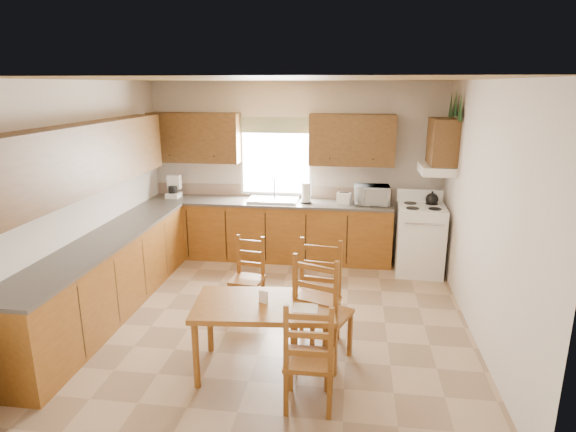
# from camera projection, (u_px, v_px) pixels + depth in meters

# --- Properties ---
(floor) EXTENTS (4.50, 4.50, 0.00)m
(floor) POSITION_uv_depth(u_px,v_px,m) (272.00, 316.00, 5.70)
(floor) COLOR #9D8062
(floor) RESTS_ON ground
(ceiling) EXTENTS (4.50, 4.50, 0.00)m
(ceiling) POSITION_uv_depth(u_px,v_px,m) (270.00, 79.00, 4.99)
(ceiling) COLOR olive
(ceiling) RESTS_ON floor
(wall_left) EXTENTS (4.50, 4.50, 0.00)m
(wall_left) POSITION_uv_depth(u_px,v_px,m) (82.00, 199.00, 5.63)
(wall_left) COLOR beige
(wall_left) RESTS_ON floor
(wall_right) EXTENTS (4.50, 4.50, 0.00)m
(wall_right) POSITION_uv_depth(u_px,v_px,m) (482.00, 212.00, 5.05)
(wall_right) COLOR beige
(wall_right) RESTS_ON floor
(wall_back) EXTENTS (4.50, 4.50, 0.00)m
(wall_back) POSITION_uv_depth(u_px,v_px,m) (295.00, 170.00, 7.49)
(wall_back) COLOR beige
(wall_back) RESTS_ON floor
(wall_front) EXTENTS (4.50, 4.50, 0.00)m
(wall_front) POSITION_uv_depth(u_px,v_px,m) (214.00, 287.00, 3.19)
(wall_front) COLOR beige
(wall_front) RESTS_ON floor
(lower_cab_back) EXTENTS (3.75, 0.60, 0.88)m
(lower_cab_back) POSITION_uv_depth(u_px,v_px,m) (269.00, 231.00, 7.50)
(lower_cab_back) COLOR brown
(lower_cab_back) RESTS_ON floor
(lower_cab_left) EXTENTS (0.60, 3.60, 0.88)m
(lower_cab_left) POSITION_uv_depth(u_px,v_px,m) (107.00, 277.00, 5.69)
(lower_cab_left) COLOR brown
(lower_cab_left) RESTS_ON floor
(counter_back) EXTENTS (3.75, 0.63, 0.04)m
(counter_back) POSITION_uv_depth(u_px,v_px,m) (269.00, 202.00, 7.37)
(counter_back) COLOR #4D4741
(counter_back) RESTS_ON lower_cab_back
(counter_left) EXTENTS (0.63, 3.60, 0.04)m
(counter_left) POSITION_uv_depth(u_px,v_px,m) (104.00, 241.00, 5.57)
(counter_left) COLOR #4D4741
(counter_left) RESTS_ON lower_cab_left
(backsplash) EXTENTS (3.75, 0.01, 0.18)m
(backsplash) POSITION_uv_depth(u_px,v_px,m) (272.00, 191.00, 7.62)
(backsplash) COLOR gray
(backsplash) RESTS_ON counter_back
(upper_cab_back_left) EXTENTS (1.41, 0.33, 0.75)m
(upper_cab_back_left) POSITION_uv_depth(u_px,v_px,m) (194.00, 138.00, 7.40)
(upper_cab_back_left) COLOR brown
(upper_cab_back_left) RESTS_ON wall_back
(upper_cab_back_right) EXTENTS (1.25, 0.33, 0.75)m
(upper_cab_back_right) POSITION_uv_depth(u_px,v_px,m) (352.00, 140.00, 7.09)
(upper_cab_back_right) COLOR brown
(upper_cab_back_right) RESTS_ON wall_back
(upper_cab_left) EXTENTS (0.33, 3.60, 0.75)m
(upper_cab_left) POSITION_uv_depth(u_px,v_px,m) (83.00, 158.00, 5.34)
(upper_cab_left) COLOR brown
(upper_cab_left) RESTS_ON wall_left
(upper_cab_stove) EXTENTS (0.33, 0.62, 0.62)m
(upper_cab_stove) POSITION_uv_depth(u_px,v_px,m) (442.00, 142.00, 6.51)
(upper_cab_stove) COLOR brown
(upper_cab_stove) RESTS_ON wall_right
(range_hood) EXTENTS (0.44, 0.62, 0.12)m
(range_hood) POSITION_uv_depth(u_px,v_px,m) (436.00, 169.00, 6.61)
(range_hood) COLOR white
(range_hood) RESTS_ON wall_right
(window_frame) EXTENTS (1.13, 0.02, 1.18)m
(window_frame) POSITION_uv_depth(u_px,v_px,m) (276.00, 158.00, 7.45)
(window_frame) COLOR white
(window_frame) RESTS_ON wall_back
(window_pane) EXTENTS (1.05, 0.01, 1.10)m
(window_pane) POSITION_uv_depth(u_px,v_px,m) (276.00, 158.00, 7.45)
(window_pane) COLOR white
(window_pane) RESTS_ON wall_back
(window_valance) EXTENTS (1.19, 0.01, 0.24)m
(window_valance) POSITION_uv_depth(u_px,v_px,m) (275.00, 125.00, 7.29)
(window_valance) COLOR #435C31
(window_valance) RESTS_ON wall_back
(sink_basin) EXTENTS (0.75, 0.45, 0.04)m
(sink_basin) POSITION_uv_depth(u_px,v_px,m) (273.00, 200.00, 7.35)
(sink_basin) COLOR silver
(sink_basin) RESTS_ON counter_back
(pine_decal_a) EXTENTS (0.22, 0.22, 0.36)m
(pine_decal_a) POSITION_uv_depth(u_px,v_px,m) (461.00, 106.00, 6.06)
(pine_decal_a) COLOR #183F1E
(pine_decal_a) RESTS_ON wall_right
(pine_decal_b) EXTENTS (0.22, 0.22, 0.36)m
(pine_decal_b) POSITION_uv_depth(u_px,v_px,m) (456.00, 102.00, 6.35)
(pine_decal_b) COLOR #183F1E
(pine_decal_b) RESTS_ON wall_right
(pine_decal_c) EXTENTS (0.22, 0.22, 0.36)m
(pine_decal_c) POSITION_uv_depth(u_px,v_px,m) (451.00, 104.00, 6.67)
(pine_decal_c) COLOR #183F1E
(pine_decal_c) RESTS_ON wall_right
(stove) EXTENTS (0.68, 0.70, 0.97)m
(stove) POSITION_uv_depth(u_px,v_px,m) (420.00, 240.00, 6.91)
(stove) COLOR white
(stove) RESTS_ON floor
(coffeemaker) EXTENTS (0.21, 0.24, 0.32)m
(coffeemaker) POSITION_uv_depth(u_px,v_px,m) (173.00, 188.00, 7.56)
(coffeemaker) COLOR white
(coffeemaker) RESTS_ON counter_back
(paper_towel) EXTENTS (0.16, 0.16, 0.31)m
(paper_towel) POSITION_uv_depth(u_px,v_px,m) (306.00, 193.00, 7.21)
(paper_towel) COLOR white
(paper_towel) RESTS_ON counter_back
(toaster) EXTENTS (0.22, 0.17, 0.16)m
(toaster) POSITION_uv_depth(u_px,v_px,m) (344.00, 198.00, 7.18)
(toaster) COLOR white
(toaster) RESTS_ON counter_back
(microwave) EXTENTS (0.49, 0.36, 0.29)m
(microwave) POSITION_uv_depth(u_px,v_px,m) (372.00, 195.00, 7.13)
(microwave) COLOR white
(microwave) RESTS_ON counter_back
(dining_table) EXTENTS (1.36, 0.86, 0.69)m
(dining_table) POSITION_uv_depth(u_px,v_px,m) (265.00, 337.00, 4.54)
(dining_table) COLOR brown
(dining_table) RESTS_ON floor
(chair_near_left) EXTENTS (0.42, 0.40, 0.99)m
(chair_near_left) POSITION_uv_depth(u_px,v_px,m) (310.00, 353.00, 4.00)
(chair_near_left) COLOR brown
(chair_near_left) RESTS_ON floor
(chair_near_right) EXTENTS (0.61, 0.59, 1.13)m
(chair_near_right) POSITION_uv_depth(u_px,v_px,m) (324.00, 307.00, 4.65)
(chair_near_right) COLOR brown
(chair_near_right) RESTS_ON floor
(chair_far_left) EXTENTS (0.52, 0.50, 1.10)m
(chair_far_left) POSITION_uv_depth(u_px,v_px,m) (316.00, 296.00, 4.93)
(chair_far_left) COLOR brown
(chair_far_left) RESTS_ON floor
(chair_far_right) EXTENTS (0.41, 0.40, 0.88)m
(chair_far_right) POSITION_uv_depth(u_px,v_px,m) (247.00, 275.00, 5.76)
(chair_far_right) COLOR brown
(chair_far_right) RESTS_ON floor
(table_paper) EXTENTS (0.23, 0.30, 0.00)m
(table_paper) POSITION_uv_depth(u_px,v_px,m) (305.00, 310.00, 4.30)
(table_paper) COLOR white
(table_paper) RESTS_ON dining_table
(table_card) EXTENTS (0.09, 0.05, 0.12)m
(table_card) POSITION_uv_depth(u_px,v_px,m) (263.00, 297.00, 4.44)
(table_card) COLOR white
(table_card) RESTS_ON dining_table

